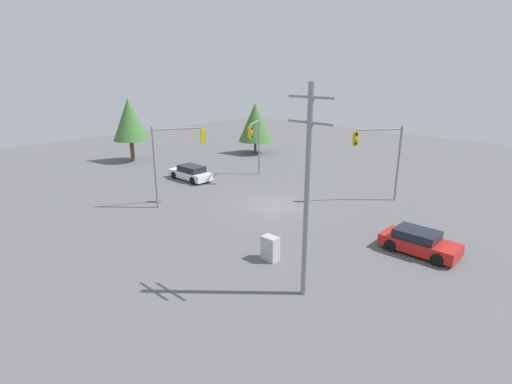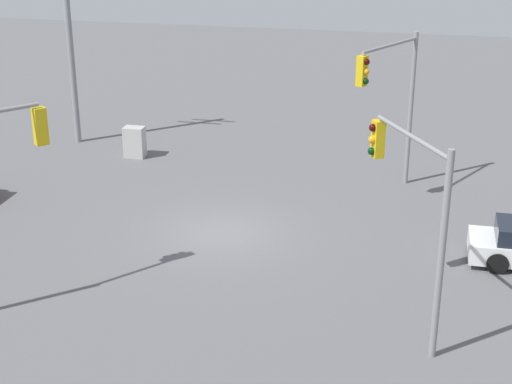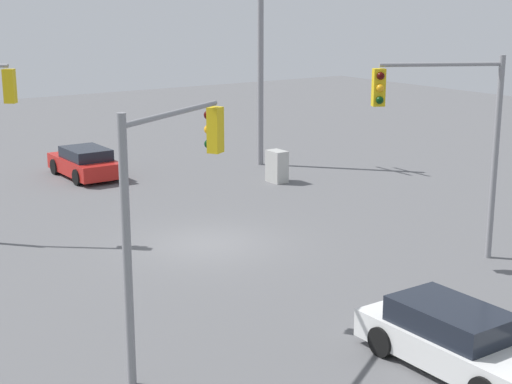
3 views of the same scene
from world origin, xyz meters
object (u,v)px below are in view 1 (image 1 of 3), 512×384
object	(u,v)px
traffic_signal_main	(256,138)
electrical_cabinet	(270,248)
sedan_red	(419,242)
traffic_signal_cross	(381,150)
sedan_white	(191,173)
traffic_signal_aux	(175,152)

from	to	relation	value
traffic_signal_main	electrical_cabinet	bearing A→B (deg)	15.80
sedan_red	traffic_signal_cross	world-z (taller)	traffic_signal_cross
traffic_signal_cross	electrical_cabinet	world-z (taller)	traffic_signal_cross
sedan_white	traffic_signal_main	world-z (taller)	traffic_signal_main
sedan_white	traffic_signal_main	size ratio (longest dim) A/B	0.81
electrical_cabinet	traffic_signal_aux	bearing A→B (deg)	169.72
traffic_signal_aux	electrical_cabinet	size ratio (longest dim) A/B	4.46
traffic_signal_main	sedan_white	bearing A→B (deg)	-72.14
sedan_white	traffic_signal_aux	distance (m)	8.04
sedan_red	traffic_signal_main	world-z (taller)	traffic_signal_main
traffic_signal_aux	traffic_signal_main	bearing A→B (deg)	34.51
sedan_white	electrical_cabinet	bearing A→B (deg)	-114.01
sedan_white	traffic_signal_main	bearing A→B (deg)	-42.02
sedan_red	sedan_white	xyz separation A→B (m)	(-21.55, 0.84, 0.01)
sedan_red	traffic_signal_main	bearing A→B (deg)	-106.92
traffic_signal_main	traffic_signal_cross	distance (m)	11.57
traffic_signal_cross	traffic_signal_aux	distance (m)	15.31
sedan_white	traffic_signal_aux	xyz separation A→B (m)	(5.09, -5.17, 3.47)
sedan_white	traffic_signal_cross	bearing A→B (deg)	-68.67
traffic_signal_cross	traffic_signal_aux	xyz separation A→B (m)	(-10.42, -11.22, 0.13)
sedan_white	electrical_cabinet	distance (m)	17.59
traffic_signal_cross	traffic_signal_main	bearing A→B (deg)	-42.73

